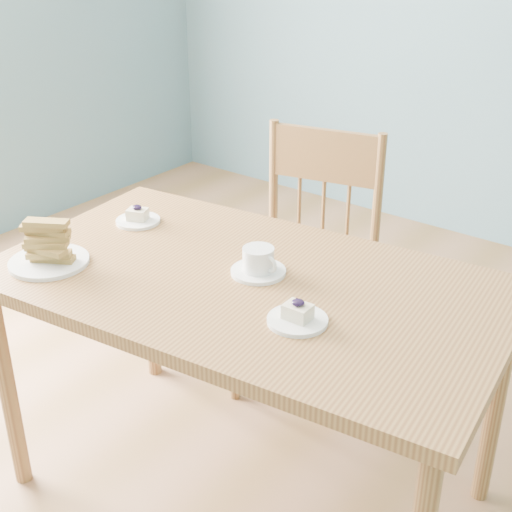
% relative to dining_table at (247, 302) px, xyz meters
% --- Properties ---
extents(room, '(5.01, 5.01, 2.71)m').
position_rel_dining_table_xyz_m(room, '(0.18, -0.21, 0.67)').
color(room, '#986947').
rests_on(room, ground).
extents(dining_table, '(1.50, 0.97, 0.76)m').
position_rel_dining_table_xyz_m(dining_table, '(0.00, 0.00, 0.00)').
color(dining_table, olive).
rests_on(dining_table, ground).
extents(dining_chair, '(0.53, 0.52, 0.98)m').
position_rel_dining_table_xyz_m(dining_chair, '(-0.19, 0.60, -0.18)').
color(dining_chair, olive).
rests_on(dining_chair, ground).
extents(cheesecake_plate_near, '(0.15, 0.15, 0.06)m').
position_rel_dining_table_xyz_m(cheesecake_plate_near, '(0.24, -0.10, 0.09)').
color(cheesecake_plate_near, silver).
rests_on(cheesecake_plate_near, dining_table).
extents(cheesecake_plate_far, '(0.14, 0.14, 0.06)m').
position_rel_dining_table_xyz_m(cheesecake_plate_far, '(-0.52, 0.09, 0.09)').
color(cheesecake_plate_far, silver).
rests_on(cheesecake_plate_far, dining_table).
extents(coffee_cup, '(0.15, 0.15, 0.08)m').
position_rel_dining_table_xyz_m(coffee_cup, '(0.01, 0.04, 0.11)').
color(coffee_cup, silver).
rests_on(coffee_cup, dining_table).
extents(biscotti_plate, '(0.23, 0.23, 0.14)m').
position_rel_dining_table_xyz_m(biscotti_plate, '(-0.50, -0.28, 0.12)').
color(biscotti_plate, silver).
rests_on(biscotti_plate, dining_table).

